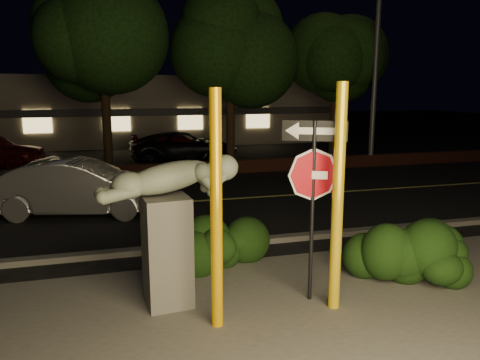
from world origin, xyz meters
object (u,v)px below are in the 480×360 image
signpost (313,175)px  yellow_pole_left (216,213)px  streetlight (373,12)px  silver_sedan (79,187)px  sculpture (169,216)px  parked_car_dark (184,147)px  yellow_pole_right (338,200)px  parked_car_darkred (179,148)px

signpost → yellow_pole_left: bearing=-141.1°
streetlight → silver_sedan: streetlight is taller
sculpture → parked_car_dark: size_ratio=0.47×
yellow_pole_right → streetlight: 14.40m
yellow_pole_right → sculpture: size_ratio=1.47×
signpost → silver_sedan: size_ratio=0.63×
yellow_pole_right → parked_car_darkred: bearing=90.5°
signpost → parked_car_dark: 14.81m
yellow_pole_right → parked_car_dark: bearing=89.7°
silver_sedan → yellow_pole_left: bearing=-149.7°
parked_car_darkred → parked_car_dark: (0.22, -0.22, 0.06)m
yellow_pole_left → yellow_pole_right: yellow_pole_right is taller
yellow_pole_right → silver_sedan: yellow_pole_right is taller
silver_sedan → parked_car_dark: (4.09, 8.41, -0.07)m
yellow_pole_left → yellow_pole_right: size_ratio=0.98×
yellow_pole_left → silver_sedan: yellow_pole_left is taller
streetlight → parked_car_darkred: (-7.43, 3.77, -5.67)m
yellow_pole_left → yellow_pole_right: bearing=2.1°
signpost → parked_car_darkred: (0.10, 14.96, -1.40)m
yellow_pole_left → parked_car_darkred: yellow_pole_left is taller
sculpture → streetlight: streetlight is taller
parked_car_dark → parked_car_darkred: bearing=42.6°
sculpture → streetlight: bearing=42.4°
signpost → parked_car_darkred: size_ratio=0.67×
parked_car_darkred → parked_car_dark: size_ratio=0.87×
yellow_pole_left → sculpture: size_ratio=1.44×
yellow_pole_right → signpost: yellow_pole_right is taller
silver_sedan → parked_car_dark: 9.35m
sculpture → yellow_pole_right: bearing=-24.2°
streetlight → parked_car_dark: 9.80m
yellow_pole_left → signpost: 1.68m
streetlight → yellow_pole_left: bearing=-129.1°
yellow_pole_left → signpost: bearing=14.6°
yellow_pole_left → streetlight: 15.47m
signpost → parked_car_dark: (0.32, 14.74, -1.34)m
yellow_pole_right → parked_car_dark: (0.08, 15.09, -1.02)m
silver_sedan → parked_car_darkred: silver_sedan is taller
parked_car_dark → signpost: bearing=175.8°
yellow_pole_left → silver_sedan: 7.15m
yellow_pole_right → streetlight: bearing=57.7°
yellow_pole_left → sculpture: 1.04m
silver_sedan → yellow_pole_right: bearing=-136.6°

